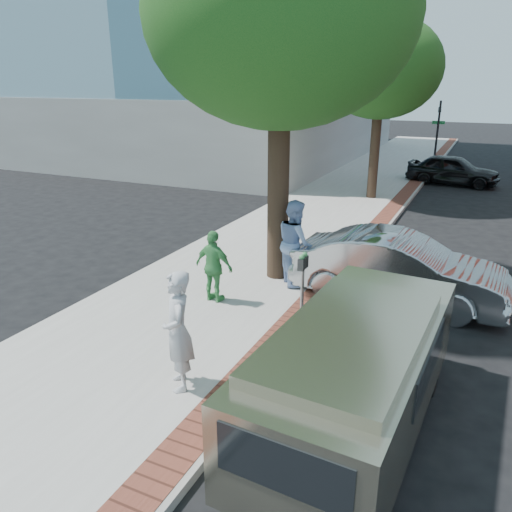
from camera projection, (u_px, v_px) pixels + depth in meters
The scene contains 15 objects.
ground at pixel (268, 315), 10.88m from camera, with size 120.00×120.00×0.00m, color black.
sidewalk at pixel (319, 218), 18.29m from camera, with size 5.00×60.00×0.15m, color #9E9991.
brick_strip at pixel (379, 223), 17.38m from camera, with size 0.60×60.00×0.01m, color brown.
curb at pixel (389, 226), 17.27m from camera, with size 0.10×60.00×0.15m, color gray.
office_base at pixel (225, 125), 34.23m from camera, with size 18.20×22.20×4.00m, color gray.
signal_near at pixel (438, 129), 28.57m from camera, with size 0.70×0.15×3.80m.
tree_near at pixel (281, 15), 10.70m from camera, with size 6.00×6.00×8.51m.
tree_far at pixel (381, 68), 19.58m from camera, with size 4.80×4.80×7.14m.
parking_meter at pixel (303, 273), 9.94m from camera, with size 0.12×0.32×1.47m.
person_gray at pixel (178, 331), 7.77m from camera, with size 0.72×0.47×1.98m, color #B2B3B7.
person_officer at pixel (295, 242), 11.92m from camera, with size 1.00×0.78×2.06m, color #8EAADC.
person_green at pixel (214, 267), 10.98m from camera, with size 0.95×0.40×1.63m, color #479C53.
sedan_silver at pixel (398, 269), 11.35m from camera, with size 1.66×4.77×1.57m, color #A8AAAF.
bg_car at pixel (453, 170), 24.40m from camera, with size 1.73×4.29×1.46m, color black.
van at pixel (359, 367), 7.07m from camera, with size 2.13×4.99×1.80m.
Camera 1 is at (3.94, -9.02, 4.82)m, focal length 35.00 mm.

